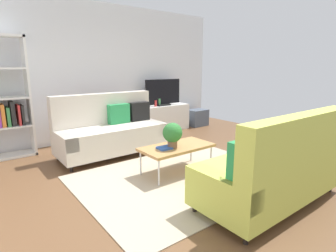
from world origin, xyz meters
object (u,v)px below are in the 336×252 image
Objects in this scene: tv at (163,93)px; potted_plant at (173,134)px; coffee_table at (177,148)px; couch_beige at (111,130)px; tv_console at (163,118)px; vase_1 at (148,104)px; bottle_0 at (156,103)px; bottle_1 at (159,102)px; couch_green at (275,168)px; table_book_0 at (166,148)px; vase_0 at (142,104)px; storage_trunk at (197,118)px.

potted_plant is (-1.58, -2.36, -0.32)m from tv.
coffee_table is 2.95× the size of potted_plant.
tv_console is (1.85, 0.93, -0.13)m from couch_beige.
vase_1 is (-0.39, 0.05, 0.38)m from tv_console.
coffee_table is 2.63m from bottle_0.
bottle_1 is at bearing -170.98° from tv.
coffee_table is at bearing 17.47° from potted_plant.
couch_beige reaches higher than tv_console.
couch_beige is 1.36× the size of tv_console.
couch_green is 7.93× the size of table_book_0.
table_book_0 is 2.65m from vase_0.
couch_beige is at bearing -164.33° from storage_trunk.
couch_green is 3.87m from vase_0.
coffee_table is at bearing 1.18° from table_book_0.
bottle_1 is (-1.23, 0.06, 0.51)m from storage_trunk.
couch_beige is 5.11× the size of potted_plant.
couch_green is 3.91m from vase_1.
bottle_0 is at bearing 177.43° from storage_trunk.
vase_1 reaches higher than coffee_table.
couch_beige reaches higher than vase_1.
bottle_0 reaches higher than coffee_table.
bottle_0 is (0.94, 3.73, 0.27)m from couch_green.
couch_beige is 2.07m from tv_console.
vase_1 is at bearing -146.51° from couch_beige.
tv_console is at bearing 56.49° from potted_plant.
potted_plant is 1.55× the size of table_book_0.
potted_plant is 2.78× the size of vase_0.
bottle_1 reaches higher than storage_trunk.
potted_plant is 2.53× the size of bottle_0.
couch_beige is at bearing 103.55° from couch_green.
tv is 2.92m from table_book_0.
potted_plant is at bearing -162.53° from coffee_table.
table_book_0 is at bearing -121.83° from bottle_0.
vase_0 is (1.09, 2.40, 0.27)m from table_book_0.
table_book_0 is at bearing -123.81° from bottle_1.
tv_console is 2.88m from potted_plant.
tv_console is at bearing -153.63° from couch_beige.
coffee_table is at bearing -117.96° from bottle_0.
potted_plant reaches higher than tv_console.
couch_beige is 1.00× the size of couch_green.
potted_plant is at bearing 106.46° from couch_green.
potted_plant reaches higher than table_book_0.
potted_plant is at bearing -123.73° from tv.
table_book_0 is at bearing -178.82° from coffee_table.
tv reaches higher than bottle_0.
tv_console is 11.12× the size of vase_1.
couch_green is 1.45m from potted_plant.
tv_console is 0.70m from vase_0.
vase_1 is (0.19, 0.00, -0.00)m from vase_0.
couch_green is 3.66× the size of storage_trunk.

